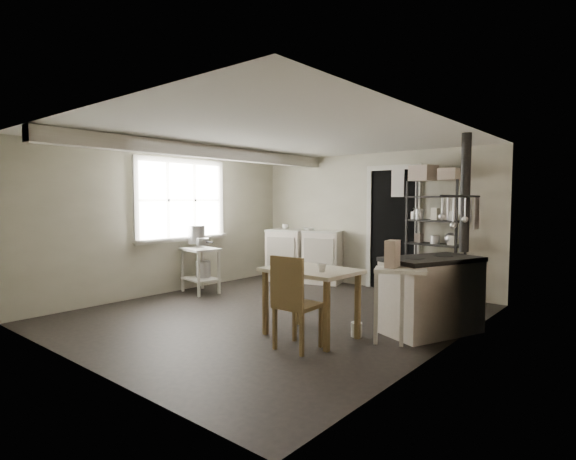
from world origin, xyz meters
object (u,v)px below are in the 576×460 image
Objects in this scene: base_cabinets at (305,256)px; shelf_rack at (435,237)px; work_table at (311,303)px; chair at (298,301)px; prep_table at (201,268)px; stockpot at (197,234)px; flour_sack at (431,290)px; stove at (431,294)px.

shelf_rack reaches higher than base_cabinets.
chair is at bearing -70.98° from work_table.
stockpot is at bearing 163.81° from prep_table.
flour_sack is (0.49, 2.16, -0.14)m from work_table.
stockpot is 0.31× the size of chair.
stove is at bearing -45.50° from base_cabinets.
shelf_rack is (3.24, 1.94, 0.01)m from stockpot.
flour_sack is at bearing -27.70° from base_cabinets.
shelf_rack is (3.10, 1.98, 0.55)m from prep_table.
shelf_rack is 1.64× the size of stove.
shelf_rack is 1.81× the size of work_table.
base_cabinets is 2.65m from flour_sack.
prep_table is at bearing -126.93° from base_cabinets.
base_cabinets is at bearing 70.47° from prep_table.
chair is 2.60m from flour_sack.
stockpot reaches higher than flour_sack.
stockpot is (-0.14, 0.04, 0.54)m from prep_table.
stockpot reaches higher than stove.
prep_table is 2.47× the size of stockpot.
prep_table is 3.72m from shelf_rack.
stockpot is at bearing 156.81° from chair.
stove is 1.10× the size of work_table.
shelf_rack is at bearing 108.13° from flour_sack.
chair is at bearing -85.35° from shelf_rack.
prep_table is at bearing 165.42° from work_table.
base_cabinets is at bearing 128.74° from work_table.
work_table is (2.11, -2.63, -0.08)m from base_cabinets.
shelf_rack is 1.91m from stove.
flour_sack is at bearing -64.12° from shelf_rack.
prep_table is 0.73× the size of work_table.
chair reaches higher than flour_sack.
base_cabinets is 3.49m from stove.
work_table is 1.04× the size of chair.
stove is 1.62m from chair.
chair is 2.01× the size of flour_sack.
stockpot is 3.78m from shelf_rack.
stove is (3.89, 0.22, -0.50)m from stockpot.
work_table is at bearing -88.70° from shelf_rack.
prep_table is at bearing -153.45° from stove.
stockpot reaches higher than prep_table.
stockpot reaches higher than base_cabinets.
base_cabinets reaches higher than work_table.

